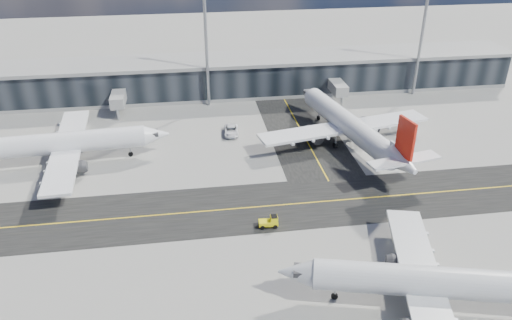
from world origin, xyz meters
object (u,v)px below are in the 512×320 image
(airliner_redtail, at_px, (350,126))
(service_van, at_px, (231,131))
(airliner_af, at_px, (57,144))
(baggage_tug, at_px, (270,222))
(airliner_near, at_px, (438,283))

(airliner_redtail, height_order, service_van, airliner_redtail)
(airliner_af, xyz_separation_m, baggage_tug, (34.39, -25.02, -2.99))
(airliner_af, xyz_separation_m, airliner_near, (50.86, -43.72, -0.24))
(airliner_redtail, distance_m, service_van, 23.78)
(airliner_af, distance_m, service_van, 33.06)
(baggage_tug, relative_size, service_van, 0.48)
(airliner_near, relative_size, baggage_tug, 12.75)
(airliner_af, height_order, airliner_near, airliner_af)
(service_van, bearing_deg, airliner_af, -161.73)
(airliner_near, xyz_separation_m, service_van, (-18.84, 51.36, -2.80))
(airliner_redtail, distance_m, airliner_near, 43.33)
(airliner_near, bearing_deg, service_van, 34.42)
(baggage_tug, bearing_deg, service_van, -173.28)
(airliner_near, distance_m, service_van, 54.78)
(airliner_redtail, relative_size, baggage_tug, 14.32)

